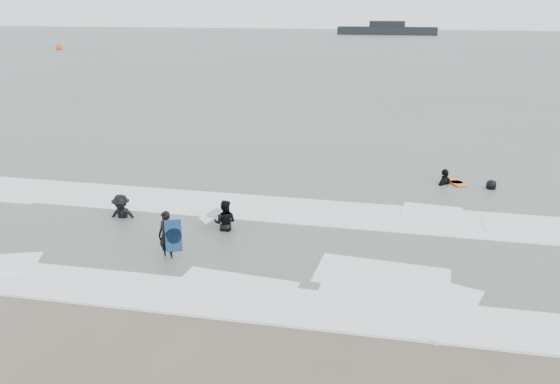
% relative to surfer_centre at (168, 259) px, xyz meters
% --- Properties ---
extents(ground, '(320.00, 320.00, 0.00)m').
position_rel_surfer_centre_xyz_m(ground, '(2.64, -1.35, 0.00)').
color(ground, brown).
rests_on(ground, ground).
extents(sea, '(320.00, 320.00, 0.00)m').
position_rel_surfer_centre_xyz_m(sea, '(2.64, 78.65, 0.06)').
color(sea, '#47544C').
rests_on(sea, ground).
extents(surfer_centre, '(0.65, 0.51, 1.55)m').
position_rel_surfer_centre_xyz_m(surfer_centre, '(0.00, 0.00, 0.00)').
color(surfer_centre, black).
rests_on(surfer_centre, ground).
extents(surfer_wading, '(0.84, 0.68, 1.64)m').
position_rel_surfer_centre_xyz_m(surfer_wading, '(1.00, 2.47, 0.00)').
color(surfer_wading, black).
rests_on(surfer_wading, ground).
extents(surfer_breaker, '(1.21, 0.77, 1.78)m').
position_rel_surfer_centre_xyz_m(surfer_breaker, '(-2.87, 2.64, 0.00)').
color(surfer_breaker, black).
rests_on(surfer_breaker, ground).
extents(surfer_right_near, '(1.02, 1.14, 1.85)m').
position_rel_surfer_centre_xyz_m(surfer_right_near, '(8.58, 9.14, 0.00)').
color(surfer_right_near, black).
rests_on(surfer_right_near, ground).
extents(surfer_right_far, '(0.92, 0.79, 1.58)m').
position_rel_surfer_centre_xyz_m(surfer_right_far, '(10.39, 8.83, 0.00)').
color(surfer_right_far, black).
rests_on(surfer_right_far, ground).
extents(surf_foam, '(30.03, 9.06, 0.09)m').
position_rel_surfer_centre_xyz_m(surf_foam, '(2.64, 2.35, 0.04)').
color(surf_foam, white).
rests_on(surf_foam, ground).
extents(bodyboards, '(9.50, 10.06, 1.25)m').
position_rel_surfer_centre_xyz_m(bodyboards, '(3.36, 3.92, 0.50)').
color(bodyboards, '#0F2648').
rests_on(bodyboards, ground).
extents(buoy, '(1.00, 1.00, 1.65)m').
position_rel_surfer_centre_xyz_m(buoy, '(-49.25, 69.63, 0.42)').
color(buoy, '#D54309').
rests_on(buoy, ground).
extents(vessel_horizon, '(24.15, 4.31, 3.28)m').
position_rel_surfer_centre_xyz_m(vessel_horizon, '(2.51, 129.18, 1.23)').
color(vessel_horizon, black).
rests_on(vessel_horizon, ground).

